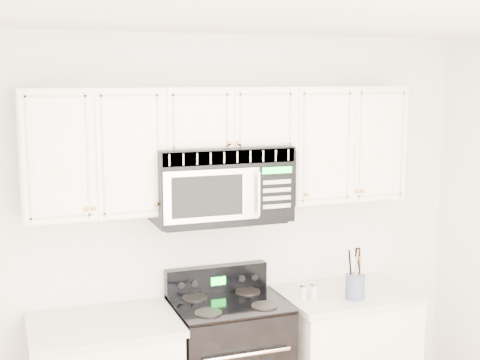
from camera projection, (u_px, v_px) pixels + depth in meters
name	position (u px, v px, depth m)	size (l,w,h in m)	color
room	(347.00, 327.00, 2.78)	(3.51, 3.51, 2.61)	#A56E47
upper_cabinets	(224.00, 141.00, 4.15)	(2.44, 0.37, 0.75)	beige
microwave	(220.00, 183.00, 4.13)	(0.84, 0.47, 0.46)	black
utensil_crock	(355.00, 286.00, 4.28)	(0.12, 0.12, 0.33)	#47547B
shaker_salt	(314.00, 291.00, 4.27)	(0.05, 0.05, 0.11)	silver
shaker_pepper	(303.00, 292.00, 4.26)	(0.04, 0.04, 0.10)	silver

